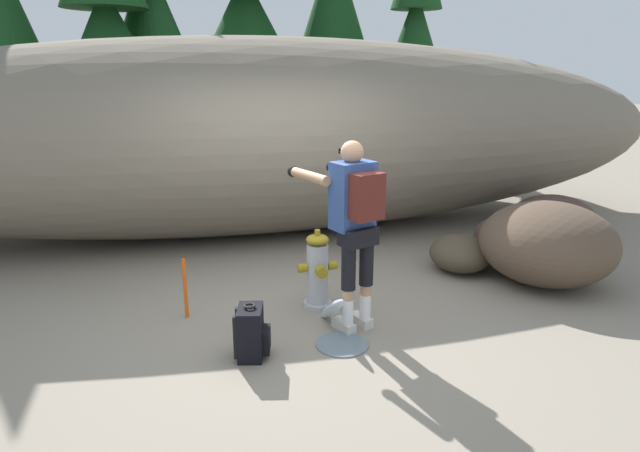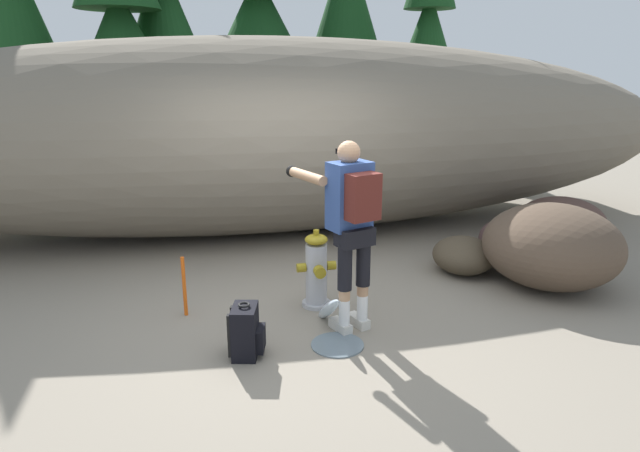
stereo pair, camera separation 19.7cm
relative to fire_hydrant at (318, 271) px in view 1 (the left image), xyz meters
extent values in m
cube|color=gray|center=(-0.16, -0.25, -0.39)|extent=(56.00, 56.00, 0.04)
ellipsoid|color=#756B5B|center=(-0.16, 2.89, 1.00)|extent=(13.13, 3.20, 2.75)
cylinder|color=#B2B2B7|center=(0.00, 0.00, -0.35)|extent=(0.29, 0.29, 0.04)
cylinder|color=#B2B2B7|center=(0.00, 0.00, -0.02)|extent=(0.21, 0.21, 0.61)
ellipsoid|color=#9E8419|center=(0.00, 0.00, 0.33)|extent=(0.23, 0.23, 0.10)
cylinder|color=#9E8419|center=(0.00, 0.00, 0.41)|extent=(0.06, 0.06, 0.05)
cylinder|color=#9E8419|center=(-0.15, 0.00, 0.05)|extent=(0.09, 0.09, 0.09)
cylinder|color=#9E8419|center=(0.15, 0.00, 0.05)|extent=(0.09, 0.09, 0.09)
cylinder|color=#9E8419|center=(0.00, -0.15, 0.05)|extent=(0.11, 0.09, 0.11)
ellipsoid|color=silver|center=(0.00, -0.50, -0.19)|extent=(0.10, 0.76, 0.56)
cylinder|color=slate|center=(0.00, -0.86, -0.37)|extent=(0.46, 0.46, 0.01)
cube|color=beige|center=(0.10, -0.59, -0.33)|extent=(0.18, 0.28, 0.09)
cylinder|color=white|center=(0.12, -0.64, -0.16)|extent=(0.10, 0.10, 0.24)
cylinder|color=tan|center=(0.12, -0.64, 0.01)|extent=(0.10, 0.10, 0.10)
cylinder|color=black|center=(0.12, -0.64, 0.27)|extent=(0.13, 0.13, 0.43)
cube|color=beige|center=(0.29, -0.52, -0.33)|extent=(0.18, 0.28, 0.09)
cylinder|color=white|center=(0.31, -0.58, -0.16)|extent=(0.10, 0.10, 0.24)
cylinder|color=tan|center=(0.31, -0.58, 0.01)|extent=(0.10, 0.10, 0.10)
cylinder|color=black|center=(0.31, -0.58, 0.27)|extent=(0.13, 0.13, 0.43)
cube|color=black|center=(0.21, -0.61, 0.53)|extent=(0.37, 0.29, 0.16)
cube|color=#2D4784|center=(0.18, -0.53, 0.88)|extent=(0.42, 0.34, 0.60)
cube|color=#511E19|center=(0.25, -0.72, 0.91)|extent=(0.32, 0.24, 0.40)
sphere|color=tan|center=(0.18, -0.51, 1.26)|extent=(0.20, 0.20, 0.20)
cube|color=black|center=(0.15, -0.43, 1.27)|extent=(0.15, 0.07, 0.04)
cylinder|color=tan|center=(-0.15, -0.25, 1.02)|extent=(0.27, 0.58, 0.09)
sphere|color=black|center=(-0.23, 0.01, 1.02)|extent=(0.11, 0.11, 0.11)
cylinder|color=tan|center=(0.27, -0.11, 1.02)|extent=(0.27, 0.58, 0.09)
sphere|color=black|center=(0.18, 0.15, 1.02)|extent=(0.11, 0.11, 0.11)
cube|color=black|center=(-0.79, -0.85, -0.15)|extent=(0.26, 0.34, 0.44)
cube|color=black|center=(-0.67, -0.88, -0.22)|extent=(0.11, 0.22, 0.20)
torus|color=black|center=(-0.79, -0.85, 0.09)|extent=(0.10, 0.10, 0.02)
cube|color=black|center=(-0.89, -0.74, -0.15)|extent=(0.04, 0.06, 0.37)
cube|color=black|center=(-0.93, -0.90, -0.15)|extent=(0.04, 0.06, 0.37)
ellipsoid|color=brown|center=(2.63, -0.03, 0.09)|extent=(2.06, 2.06, 0.92)
ellipsoid|color=#4A342D|center=(3.64, 1.20, -0.04)|extent=(1.46, 1.44, 0.66)
ellipsoid|color=#463B2C|center=(1.89, 0.55, -0.16)|extent=(0.89, 0.94, 0.42)
ellipsoid|color=#4B3434|center=(2.57, 0.82, -0.11)|extent=(0.61, 0.69, 0.52)
cylinder|color=#47331E|center=(-4.09, 6.32, 0.41)|extent=(0.23, 0.23, 1.57)
cone|color=#143D19|center=(-4.09, 6.32, 2.68)|extent=(1.88, 1.88, 2.96)
cylinder|color=#47331E|center=(-2.34, 6.33, 0.29)|extent=(0.29, 0.29, 1.32)
cone|color=#143D19|center=(-2.34, 6.33, 2.17)|extent=(2.40, 2.40, 2.45)
cylinder|color=#47331E|center=(-1.60, 7.17, 0.31)|extent=(0.29, 0.29, 1.36)
cone|color=#143D19|center=(-1.60, 7.17, 2.57)|extent=(2.38, 2.38, 3.15)
cylinder|color=#47331E|center=(0.52, 8.77, 0.53)|extent=(0.34, 0.34, 1.79)
cone|color=#143D19|center=(0.52, 8.77, 2.75)|extent=(2.82, 2.82, 2.66)
cylinder|color=#47331E|center=(2.63, 8.63, 0.53)|extent=(0.27, 0.27, 1.80)
cone|color=#143D19|center=(2.63, 8.63, 3.16)|extent=(2.27, 2.27, 3.46)
cylinder|color=#47331E|center=(4.33, 7.60, 0.35)|extent=(0.22, 0.22, 1.45)
cone|color=#143D19|center=(4.33, 7.60, 2.38)|extent=(1.84, 1.84, 2.59)
cylinder|color=#E55914|center=(-1.29, 0.06, -0.07)|extent=(0.04, 0.04, 0.60)
camera|label=1|loc=(-1.29, -4.99, 1.97)|focal=30.88mm
camera|label=2|loc=(-1.10, -5.03, 1.97)|focal=30.88mm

